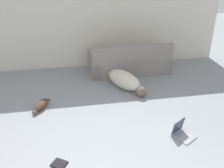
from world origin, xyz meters
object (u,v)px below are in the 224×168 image
(couch, at_px, (129,62))
(book_black, at_px, (59,164))
(dog, at_px, (125,80))
(cat, at_px, (41,105))
(laptop_open, at_px, (181,131))

(couch, bearing_deg, book_black, 58.19)
(dog, relative_size, cat, 2.14)
(dog, bearing_deg, cat, -101.55)
(dog, distance_m, cat, 1.83)
(laptop_open, bearing_deg, cat, 119.67)
(couch, bearing_deg, dog, 69.03)
(dog, height_order, laptop_open, dog)
(couch, xyz_separation_m, dog, (-0.29, -0.84, -0.07))
(dog, bearing_deg, couch, 132.12)
(book_black, bearing_deg, couch, 59.82)
(laptop_open, height_order, book_black, laptop_open)
(cat, xyz_separation_m, book_black, (0.35, -1.54, -0.06))
(cat, height_order, laptop_open, laptop_open)
(cat, distance_m, laptop_open, 2.58)
(cat, relative_size, laptop_open, 1.40)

